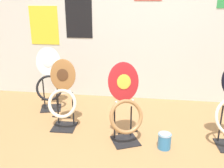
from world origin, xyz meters
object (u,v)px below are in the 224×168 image
(toilet_seat_display_white_plain, at_px, (49,81))
(paint_can, at_px, (164,140))
(toilet_seat_display_crimson_swirl, at_px, (125,108))
(toilet_seat_display_woodgrain, at_px, (63,96))

(toilet_seat_display_white_plain, xyz_separation_m, paint_can, (1.58, -0.82, -0.31))
(toilet_seat_display_crimson_swirl, bearing_deg, paint_can, -11.47)
(toilet_seat_display_white_plain, bearing_deg, toilet_seat_display_crimson_swirl, -32.60)
(toilet_seat_display_white_plain, relative_size, paint_can, 5.01)
(toilet_seat_display_woodgrain, distance_m, toilet_seat_display_white_plain, 0.64)
(toilet_seat_display_woodgrain, height_order, paint_can, toilet_seat_display_woodgrain)
(toilet_seat_display_white_plain, distance_m, paint_can, 1.81)
(toilet_seat_display_crimson_swirl, bearing_deg, toilet_seat_display_woodgrain, 164.48)
(toilet_seat_display_crimson_swirl, bearing_deg, toilet_seat_display_white_plain, 147.40)
(toilet_seat_display_woodgrain, xyz_separation_m, toilet_seat_display_white_plain, (-0.38, 0.52, -0.00))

